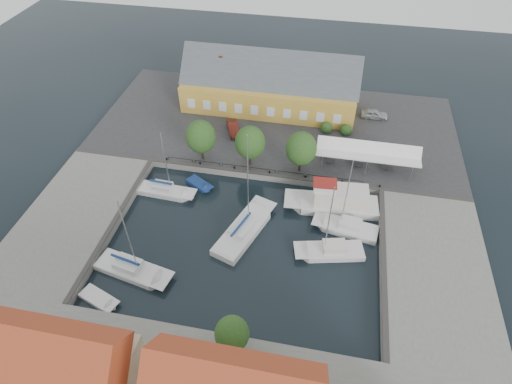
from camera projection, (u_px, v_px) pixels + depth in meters
The scene contains 18 objects.
ground at pixel (247, 233), 52.73m from camera, with size 140.00×140.00×0.00m, color black.
north_quay at pixel (276, 126), 68.84m from camera, with size 56.00×26.00×1.00m, color #2D2D30.
west_quay at pixel (73, 217), 54.04m from camera, with size 12.00×24.00×1.00m, color slate.
east_quay at pixel (435, 272), 47.87m from camera, with size 12.00×24.00×1.00m, color slate.
quay_edge_fittings at pixel (254, 201), 55.40m from camera, with size 56.00×24.72×0.40m.
warehouse at pixel (267, 86), 70.35m from camera, with size 28.56×14.00×9.55m.
tent_canopy at pixel (368, 152), 58.62m from camera, with size 14.00×4.00×2.83m.
quay_trees at pixel (250, 143), 58.26m from camera, with size 18.20×4.20×6.30m.
car_silver at pixel (374, 114), 69.11m from camera, with size 1.74×4.33×1.47m, color #B0B1B8.
car_red at pixel (233, 128), 66.16m from camera, with size 1.58×4.53×1.49m, color #5D1E15.
center_sailboat at pixel (244, 231), 52.59m from camera, with size 6.55×11.24×14.69m.
trawler at pixel (335, 202), 55.33m from camera, with size 12.53×4.57×5.00m.
east_boat_a at pixel (347, 228), 53.00m from camera, with size 8.42×3.93×11.55m.
east_boat_b at pixel (331, 252), 50.30m from camera, with size 8.54×4.45×11.25m.
west_boat_a at pixel (166, 192), 57.80m from camera, with size 8.14×2.67×10.71m.
west_boat_d at pixel (132, 270), 48.34m from camera, with size 9.59×4.55×12.30m.
launch_sw at pixel (99, 300), 45.76m from camera, with size 4.91×3.19×0.98m.
launch_nw at pixel (199, 185), 59.11m from camera, with size 4.35×3.50×0.88m.
Camera 1 is at (7.85, -34.06, 39.83)m, focal length 30.00 mm.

